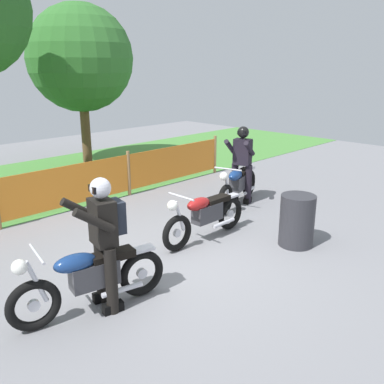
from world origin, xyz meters
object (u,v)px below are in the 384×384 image
(motorcycle_trailing, at_px, (238,185))
(motorcycle_third, at_px, (205,215))
(rider_lead, at_px, (104,237))
(oil_drum, at_px, (297,220))
(rider_trailing, at_px, (242,160))
(motorcycle_lead, at_px, (90,278))

(motorcycle_trailing, relative_size, motorcycle_third, 0.99)
(rider_lead, xyz_separation_m, oil_drum, (3.32, -0.69, -0.51))
(motorcycle_third, distance_m, rider_trailing, 2.32)
(motorcycle_trailing, xyz_separation_m, rider_lead, (-4.30, -1.35, 0.49))
(rider_trailing, bearing_deg, motorcycle_trailing, 0.51)
(motorcycle_lead, height_order, motorcycle_third, motorcycle_lead)
(motorcycle_trailing, xyz_separation_m, rider_trailing, (0.21, 0.06, 0.49))
(motorcycle_trailing, distance_m, rider_trailing, 0.54)
(motorcycle_third, bearing_deg, motorcycle_lead, 11.78)
(motorcycle_lead, distance_m, motorcycle_third, 2.68)
(motorcycle_trailing, bearing_deg, rider_trailing, -179.49)
(motorcycle_lead, xyz_separation_m, motorcycle_third, (2.62, 0.53, -0.01))
(motorcycle_lead, relative_size, oil_drum, 2.26)
(motorcycle_third, height_order, rider_lead, rider_lead)
(motorcycle_lead, bearing_deg, rider_lead, -179.49)
(oil_drum, bearing_deg, rider_trailing, 60.64)
(motorcycle_lead, relative_size, motorcycle_trailing, 1.02)
(rider_lead, bearing_deg, motorcycle_trailing, -150.95)
(motorcycle_third, xyz_separation_m, rider_trailing, (2.10, 0.85, 0.50))
(motorcycle_third, bearing_deg, motorcycle_trailing, -157.20)
(motorcycle_lead, height_order, rider_trailing, rider_trailing)
(motorcycle_trailing, distance_m, motorcycle_third, 2.04)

